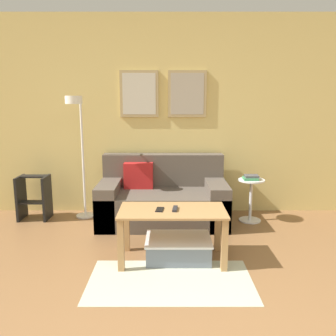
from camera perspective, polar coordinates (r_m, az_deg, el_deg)
wall_back at (r=4.68m, az=1.69°, el=8.38°), size 5.60×0.09×2.55m
area_rug at (r=3.10m, az=0.56°, el=-17.64°), size 1.37×0.76×0.01m
couch at (r=4.40m, az=-0.71°, el=-5.06°), size 1.54×0.85×0.80m
coffee_table at (r=3.32m, az=0.89°, el=-8.36°), size 0.98×0.51×0.49m
storage_bin at (r=3.45m, az=1.83°, el=-12.72°), size 0.61×0.45×0.21m
floor_lamp at (r=4.38m, az=-14.03°, el=4.99°), size 0.23×0.53×1.53m
side_table at (r=4.51m, az=13.32°, el=-4.44°), size 0.32×0.32×0.53m
book_stack at (r=4.45m, az=13.33°, el=-1.50°), size 0.19×0.17×0.05m
remote_control at (r=3.28m, az=1.30°, el=-6.55°), size 0.05×0.15×0.02m
cell_phone at (r=3.27m, az=-1.16°, el=-6.67°), size 0.08×0.15×0.01m
step_stool at (r=4.79m, az=-20.52°, el=-4.28°), size 0.36×0.30×0.55m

